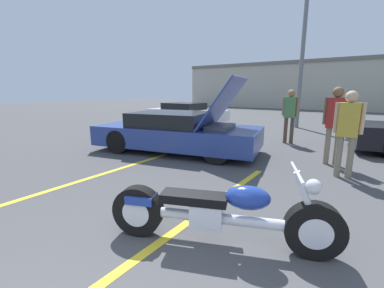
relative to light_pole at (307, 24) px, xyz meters
name	(u,v)px	position (x,y,z in m)	size (l,w,h in m)	color
parking_stripe_foreground	(77,182)	(-1.77, -10.21, -4.58)	(0.12, 5.32, 0.01)	yellow
parking_stripe_middle	(189,221)	(0.87, -10.21, -4.58)	(0.12, 5.32, 0.01)	yellow
far_building	(356,83)	(1.50, 14.27, -2.25)	(32.00, 4.20, 4.40)	#B2AD9E
light_pole	(307,24)	(0.00, 0.00, 0.00)	(1.21, 0.28, 8.40)	slate
motorcycle	(219,213)	(1.44, -10.45, -4.21)	(2.46, 1.16, 0.94)	black
show_car_hood_open	(178,132)	(-1.72, -7.09, -4.02)	(4.89, 2.82, 2.06)	navy
parked_car_left_row	(186,113)	(-5.47, -1.49, -4.06)	(4.39, 1.99, 1.07)	white
spectator_near_motorcycle	(290,112)	(0.58, -4.09, -3.54)	(0.52, 0.23, 1.75)	brown
spectator_by_show_car	(335,119)	(2.08, -6.09, -3.50)	(0.52, 0.24, 1.81)	gray
spectator_midground	(348,127)	(2.40, -6.98, -3.56)	(0.52, 0.23, 1.72)	gray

